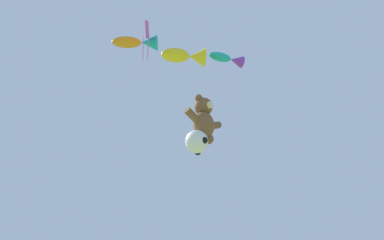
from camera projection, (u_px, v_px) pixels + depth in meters
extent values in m
ellipsoid|color=brown|center=(204.00, 125.00, 12.41)|extent=(1.12, 0.95, 1.36)
sphere|color=brown|center=(203.00, 107.00, 12.87)|extent=(0.94, 0.94, 0.94)
sphere|color=beige|center=(209.00, 105.00, 12.58)|extent=(0.39, 0.39, 0.39)
sphere|color=brown|center=(199.00, 98.00, 12.82)|extent=(0.38, 0.38, 0.38)
cylinder|color=brown|center=(192.00, 115.00, 12.01)|extent=(0.81, 0.36, 0.63)
sphere|color=brown|center=(200.00, 135.00, 11.93)|extent=(0.51, 0.51, 0.51)
sphere|color=brown|center=(208.00, 103.00, 13.24)|extent=(0.38, 0.38, 0.38)
cylinder|color=brown|center=(215.00, 126.00, 13.02)|extent=(0.81, 0.36, 0.63)
sphere|color=brown|center=(208.00, 139.00, 12.31)|extent=(0.51, 0.51, 0.51)
sphere|color=white|center=(197.00, 142.00, 11.73)|extent=(1.07, 1.07, 1.07)
sphere|color=black|center=(204.00, 144.00, 12.03)|extent=(0.30, 0.30, 0.30)
sphere|color=black|center=(190.00, 136.00, 12.03)|extent=(0.30, 0.30, 0.30)
sphere|color=black|center=(204.00, 140.00, 11.38)|extent=(0.30, 0.30, 0.30)
sphere|color=black|center=(198.00, 152.00, 11.80)|extent=(0.30, 0.30, 0.30)
ellipsoid|color=#19ADB2|center=(220.00, 57.00, 14.56)|extent=(1.43, 1.07, 0.47)
cone|color=purple|center=(236.00, 61.00, 14.86)|extent=(0.96, 0.94, 0.69)
sphere|color=black|center=(213.00, 54.00, 14.50)|extent=(0.12, 0.12, 0.12)
ellipsoid|color=yellow|center=(175.00, 55.00, 13.90)|extent=(1.74, 1.61, 0.71)
cone|color=yellow|center=(197.00, 57.00, 14.03)|extent=(1.31, 1.35, 1.05)
sphere|color=black|center=(166.00, 52.00, 13.94)|extent=(0.18, 0.18, 0.18)
ellipsoid|color=orange|center=(127.00, 42.00, 13.60)|extent=(1.58, 1.54, 0.56)
cone|color=#19ADB2|center=(149.00, 43.00, 13.62)|extent=(1.18, 1.18, 0.82)
sphere|color=black|center=(118.00, 40.00, 13.65)|extent=(0.14, 0.14, 0.14)
cube|color=#E53F9E|center=(147.00, 29.00, 13.10)|extent=(0.87, 0.86, 1.20)
cylinder|color=#E53F9E|center=(143.00, 47.00, 12.37)|extent=(0.03, 0.29, 1.89)
cylinder|color=#E53F9E|center=(148.00, 48.00, 12.66)|extent=(0.03, 0.10, 1.53)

